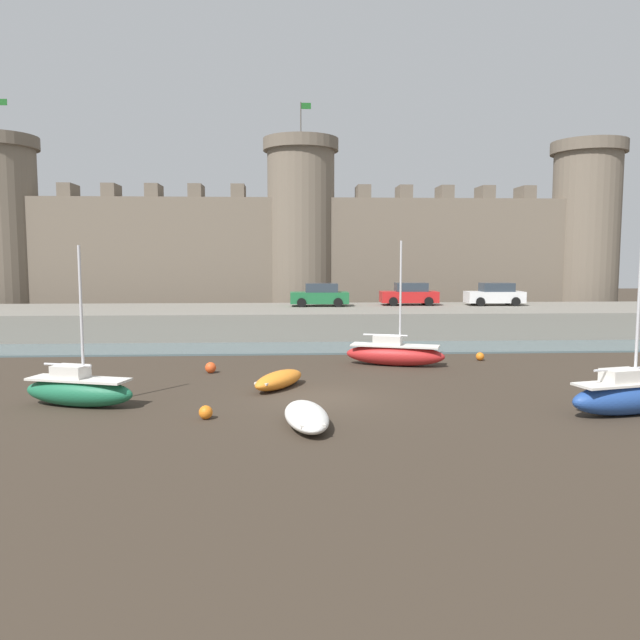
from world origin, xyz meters
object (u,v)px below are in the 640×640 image
at_px(car_quay_centre_east, 409,294).
at_px(mooring_buoy_mid_mud, 211,368).
at_px(car_quay_east, 320,295).
at_px(sailboat_near_channel_left, 394,353).
at_px(sailboat_near_channel_right, 628,395).
at_px(mooring_buoy_off_centre, 480,356).
at_px(rowboat_foreground_right, 306,416).
at_px(mooring_buoy_near_shore, 206,412).
at_px(car_quay_west, 495,295).
at_px(rowboat_midflat_right, 279,379).
at_px(sailboat_midflat_left, 78,389).

bearing_deg(car_quay_centre_east, mooring_buoy_mid_mud, -126.42).
distance_m(car_quay_east, car_quay_centre_east, 6.57).
relative_size(sailboat_near_channel_left, sailboat_near_channel_right, 0.92).
xyz_separation_m(mooring_buoy_mid_mud, mooring_buoy_off_centre, (13.21, 2.76, -0.04)).
distance_m(sailboat_near_channel_right, car_quay_centre_east, 25.12).
distance_m(rowboat_foreground_right, mooring_buoy_off_centre, 15.01).
xyz_separation_m(sailboat_near_channel_left, car_quay_centre_east, (3.69, 15.14, 1.94)).
bearing_deg(mooring_buoy_near_shore, rowboat_foreground_right, -17.26).
relative_size(car_quay_east, car_quay_west, 1.00).
height_order(rowboat_midflat_right, mooring_buoy_mid_mud, rowboat_midflat_right).
distance_m(sailboat_midflat_left, mooring_buoy_near_shore, 5.10).
relative_size(sailboat_near_channel_right, car_quay_centre_east, 1.58).
bearing_deg(car_quay_west, mooring_buoy_off_centre, -111.27).
bearing_deg(mooring_buoy_near_shore, sailboat_midflat_left, 156.76).
relative_size(sailboat_midflat_left, car_quay_east, 1.37).
height_order(sailboat_midflat_left, mooring_buoy_near_shore, sailboat_midflat_left).
bearing_deg(mooring_buoy_near_shore, sailboat_near_channel_left, 51.12).
bearing_deg(car_quay_west, mooring_buoy_mid_mud, -138.71).
relative_size(rowboat_midflat_right, mooring_buoy_off_centre, 7.83).
bearing_deg(sailboat_midflat_left, sailboat_near_channel_left, 31.56).
xyz_separation_m(sailboat_near_channel_right, car_quay_west, (3.69, 24.44, 1.89)).
height_order(sailboat_near_channel_left, rowboat_foreground_right, sailboat_near_channel_left).
bearing_deg(car_quay_centre_east, sailboat_midflat_left, -125.33).
relative_size(car_quay_east, car_quay_centre_east, 1.00).
height_order(mooring_buoy_off_centre, car_quay_west, car_quay_west).
bearing_deg(car_quay_east, mooring_buoy_off_centre, -60.71).
bearing_deg(sailboat_near_channel_right, car_quay_centre_east, 95.60).
height_order(sailboat_near_channel_left, sailboat_near_channel_right, sailboat_near_channel_right).
distance_m(mooring_buoy_mid_mud, car_quay_east, 17.19).
bearing_deg(car_quay_east, mooring_buoy_mid_mud, -109.82).
distance_m(mooring_buoy_off_centre, car_quay_centre_east, 14.15).
bearing_deg(rowboat_foreground_right, car_quay_centre_east, 72.24).
relative_size(sailboat_near_channel_right, car_quay_east, 1.58).
xyz_separation_m(car_quay_east, car_quay_centre_east, (6.54, 0.67, 0.00)).
xyz_separation_m(sailboat_midflat_left, car_quay_west, (22.30, 22.31, 1.94)).
relative_size(mooring_buoy_mid_mud, car_quay_west, 0.12).
xyz_separation_m(car_quay_east, car_quay_west, (12.67, 0.18, 0.00)).
bearing_deg(mooring_buoy_mid_mud, car_quay_east, 70.18).
height_order(sailboat_near_channel_right, car_quay_centre_east, sailboat_near_channel_right).
xyz_separation_m(sailboat_midflat_left, car_quay_centre_east, (16.16, 22.80, 1.94)).
xyz_separation_m(mooring_buoy_mid_mud, car_quay_west, (18.45, 16.20, 2.29)).
xyz_separation_m(sailboat_near_channel_right, mooring_buoy_off_centre, (-1.54, 11.00, -0.44)).
bearing_deg(mooring_buoy_near_shore, rowboat_midflat_right, 63.67).
bearing_deg(car_quay_east, sailboat_near_channel_right, -69.69).
height_order(car_quay_centre_east, car_quay_west, same).
xyz_separation_m(rowboat_foreground_right, car_quay_west, (14.40, 25.32, 2.22)).
bearing_deg(sailboat_near_channel_right, rowboat_midflat_right, 157.73).
height_order(sailboat_midflat_left, mooring_buoy_off_centre, sailboat_midflat_left).
relative_size(sailboat_near_channel_right, sailboat_midflat_left, 1.16).
xyz_separation_m(mooring_buoy_off_centre, car_quay_west, (5.23, 13.44, 2.33)).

